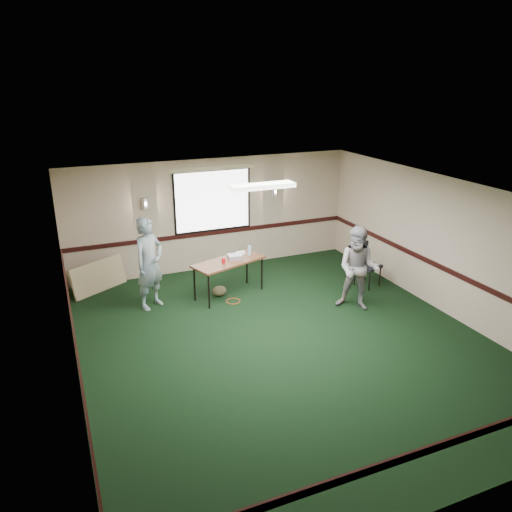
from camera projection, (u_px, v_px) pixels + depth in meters
name	position (u px, v px, depth m)	size (l,w,h in m)	color
ground	(284.00, 341.00, 8.99)	(8.00, 8.00, 0.00)	black
room_shell	(241.00, 226.00, 10.29)	(8.00, 8.02, 8.00)	tan
folding_table	(229.00, 263.00, 10.63)	(1.70, 1.11, 0.79)	#583519
projector	(235.00, 257.00, 10.70)	(0.30, 0.25, 0.10)	#9D9CA4
game_console	(241.00, 253.00, 11.01)	(0.18, 0.14, 0.05)	white
red_cup	(224.00, 260.00, 10.47)	(0.08, 0.08, 0.11)	red
water_bottle	(249.00, 251.00, 10.91)	(0.06, 0.06, 0.21)	#96D7F6
duffel_bag	(219.00, 291.00, 10.80)	(0.32, 0.24, 0.23)	brown
cable_coil	(233.00, 301.00, 10.56)	(0.30, 0.30, 0.02)	#CA4B19
folded_table	(99.00, 276.00, 10.98)	(1.34, 0.06, 0.69)	tan
conference_chair	(365.00, 261.00, 11.25)	(0.61, 0.62, 0.97)	black
person_left	(149.00, 263.00, 10.02)	(0.69, 0.46, 1.90)	#40658D
person_right	(358.00, 269.00, 9.98)	(0.84, 0.66, 1.73)	#6F89AC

